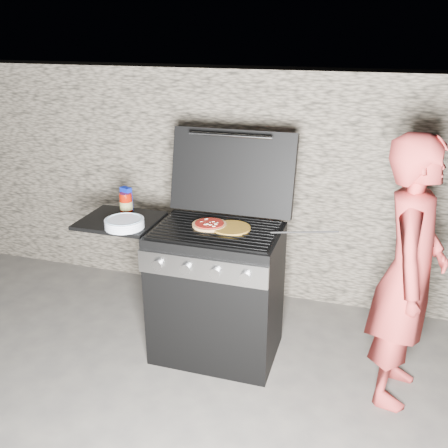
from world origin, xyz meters
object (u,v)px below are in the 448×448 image
(pizza_topped, at_px, (209,224))
(sauce_jar, at_px, (126,202))
(person, at_px, (409,274))
(gas_grill, at_px, (181,287))

(pizza_topped, bearing_deg, sauce_jar, 170.61)
(sauce_jar, distance_m, person, 1.86)
(gas_grill, bearing_deg, pizza_topped, 10.18)
(sauce_jar, bearing_deg, person, -6.18)
(gas_grill, xyz_separation_m, person, (1.40, -0.06, 0.34))
(gas_grill, xyz_separation_m, pizza_topped, (0.19, 0.03, 0.47))
(pizza_topped, relative_size, sauce_jar, 1.65)
(person, bearing_deg, sauce_jar, 92.19)
(pizza_topped, height_order, person, person)
(pizza_topped, relative_size, person, 0.14)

